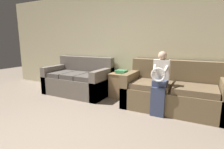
# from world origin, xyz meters

# --- Properties ---
(wall_back) EXTENTS (7.88, 0.06, 2.55)m
(wall_back) POSITION_xyz_m (0.00, 2.83, 1.27)
(wall_back) COLOR beige
(wall_back) RESTS_ON ground_plane
(couch_main) EXTENTS (1.88, 0.91, 0.95)m
(couch_main) POSITION_xyz_m (1.22, 2.35, 0.33)
(couch_main) COLOR brown
(couch_main) RESTS_ON ground_plane
(couch_side) EXTENTS (1.63, 0.92, 0.93)m
(couch_side) POSITION_xyz_m (-1.11, 2.35, 0.33)
(couch_side) COLOR #70665B
(couch_side) RESTS_ON ground_plane
(child_left_seated) EXTENTS (0.29, 0.37, 1.16)m
(child_left_seated) POSITION_xyz_m (1.03, 1.97, 0.64)
(child_left_seated) COLOR #384260
(child_left_seated) RESTS_ON ground_plane
(side_shelf) EXTENTS (0.51, 0.44, 0.59)m
(side_shelf) POSITION_xyz_m (-0.00, 2.56, 0.30)
(side_shelf) COLOR #9E7A51
(side_shelf) RESTS_ON ground_plane
(book_stack) EXTENTS (0.26, 0.26, 0.08)m
(book_stack) POSITION_xyz_m (-0.00, 2.57, 0.63)
(book_stack) COLOR #3D8451
(book_stack) RESTS_ON side_shelf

